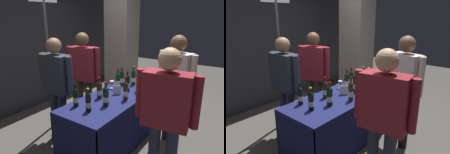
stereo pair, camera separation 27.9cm
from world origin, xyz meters
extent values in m
plane|color=#514C47|center=(0.00, 0.00, 0.00)|extent=(12.00, 12.00, 0.00)
cube|color=#2D2D33|center=(0.00, 2.13, 1.39)|extent=(6.28, 0.12, 2.78)
cube|color=gray|center=(1.66, 0.89, 1.51)|extent=(0.55, 0.55, 3.02)
cube|color=#191E51|center=(0.00, 0.00, 0.72)|extent=(1.57, 0.71, 0.02)
cube|color=#141942|center=(0.00, -0.35, 0.35)|extent=(1.57, 0.01, 0.71)
cube|color=#141942|center=(0.00, 0.35, 0.35)|extent=(1.57, 0.01, 0.71)
cube|color=#141942|center=(-0.78, 0.00, 0.35)|extent=(0.01, 0.71, 0.71)
cube|color=#141942|center=(0.78, 0.00, 0.35)|extent=(0.01, 0.71, 0.71)
cylinder|color=black|center=(-0.26, -0.09, 0.84)|extent=(0.08, 0.08, 0.21)
sphere|color=black|center=(-0.26, -0.09, 0.95)|extent=(0.08, 0.08, 0.08)
cylinder|color=black|center=(-0.26, -0.09, 0.99)|extent=(0.03, 0.03, 0.08)
cylinder|color=maroon|center=(-0.26, -0.09, 1.04)|extent=(0.03, 0.03, 0.02)
cylinder|color=beige|center=(-0.26, -0.09, 0.82)|extent=(0.08, 0.08, 0.07)
cylinder|color=#38230F|center=(-0.11, 0.13, 0.84)|extent=(0.07, 0.07, 0.20)
sphere|color=#38230F|center=(-0.11, 0.13, 0.94)|extent=(0.07, 0.07, 0.07)
cylinder|color=#38230F|center=(-0.11, 0.13, 0.98)|extent=(0.03, 0.03, 0.08)
cylinder|color=maroon|center=(-0.11, 0.13, 1.02)|extent=(0.04, 0.04, 0.02)
cylinder|color=beige|center=(-0.11, 0.13, 0.82)|extent=(0.08, 0.08, 0.06)
cylinder|color=black|center=(-0.49, 0.22, 0.84)|extent=(0.06, 0.06, 0.20)
sphere|color=black|center=(-0.49, 0.22, 0.94)|extent=(0.06, 0.06, 0.06)
cylinder|color=black|center=(-0.49, 0.22, 0.98)|extent=(0.03, 0.03, 0.08)
cylinder|color=black|center=(-0.49, 0.22, 1.02)|extent=(0.03, 0.03, 0.02)
cylinder|color=beige|center=(-0.49, 0.22, 0.82)|extent=(0.07, 0.07, 0.07)
cylinder|color=black|center=(0.39, 0.16, 0.84)|extent=(0.07, 0.07, 0.20)
sphere|color=black|center=(0.39, 0.16, 0.94)|extent=(0.07, 0.07, 0.07)
cylinder|color=black|center=(0.39, 0.16, 0.98)|extent=(0.03, 0.03, 0.09)
cylinder|color=maroon|center=(0.39, 0.16, 1.03)|extent=(0.03, 0.03, 0.02)
cylinder|color=beige|center=(0.39, 0.16, 0.82)|extent=(0.08, 0.08, 0.06)
cylinder|color=black|center=(0.32, -0.06, 0.85)|extent=(0.07, 0.07, 0.22)
sphere|color=black|center=(0.32, -0.06, 0.96)|extent=(0.07, 0.07, 0.07)
cylinder|color=black|center=(0.32, -0.06, 0.99)|extent=(0.03, 0.03, 0.07)
cylinder|color=black|center=(0.32, -0.06, 1.04)|extent=(0.03, 0.03, 0.02)
cylinder|color=beige|center=(0.32, -0.06, 0.83)|extent=(0.07, 0.07, 0.07)
cylinder|color=#38230F|center=(0.04, -0.20, 0.85)|extent=(0.07, 0.07, 0.23)
sphere|color=#38230F|center=(0.04, -0.20, 0.96)|extent=(0.06, 0.06, 0.06)
cylinder|color=#38230F|center=(0.04, -0.20, 1.00)|extent=(0.02, 0.02, 0.08)
cylinder|color=maroon|center=(0.04, -0.20, 1.05)|extent=(0.03, 0.03, 0.02)
cylinder|color=beige|center=(0.04, -0.20, 0.83)|extent=(0.07, 0.07, 0.07)
cylinder|color=black|center=(0.52, 0.17, 0.84)|extent=(0.07, 0.07, 0.21)
sphere|color=black|center=(0.52, 0.17, 0.95)|extent=(0.07, 0.07, 0.07)
cylinder|color=black|center=(0.52, 0.17, 0.98)|extent=(0.03, 0.03, 0.07)
cylinder|color=black|center=(0.52, 0.17, 1.02)|extent=(0.03, 0.03, 0.02)
cylinder|color=beige|center=(0.52, 0.17, 0.82)|extent=(0.07, 0.07, 0.07)
cylinder|color=black|center=(-0.51, -0.01, 0.84)|extent=(0.07, 0.07, 0.20)
sphere|color=black|center=(-0.51, -0.01, 0.94)|extent=(0.07, 0.07, 0.07)
cylinder|color=black|center=(-0.51, -0.01, 0.97)|extent=(0.03, 0.03, 0.07)
cylinder|color=#B7932D|center=(-0.51, -0.01, 1.02)|extent=(0.03, 0.03, 0.02)
cylinder|color=beige|center=(-0.51, -0.01, 0.82)|extent=(0.07, 0.07, 0.07)
cylinder|color=black|center=(0.66, 0.03, 0.84)|extent=(0.07, 0.07, 0.21)
sphere|color=black|center=(0.66, 0.03, 0.95)|extent=(0.07, 0.07, 0.07)
cylinder|color=black|center=(0.66, 0.03, 0.99)|extent=(0.03, 0.03, 0.08)
cylinder|color=#B7932D|center=(0.66, 0.03, 1.04)|extent=(0.03, 0.03, 0.02)
cylinder|color=beige|center=(0.66, 0.03, 0.82)|extent=(0.07, 0.07, 0.07)
cylinder|color=silver|center=(0.31, 0.22, 0.74)|extent=(0.07, 0.07, 0.00)
cylinder|color=silver|center=(0.31, 0.22, 0.77)|extent=(0.01, 0.01, 0.06)
cone|color=silver|center=(0.31, 0.22, 0.83)|extent=(0.07, 0.07, 0.06)
cylinder|color=#590C19|center=(0.31, 0.22, 0.81)|extent=(0.04, 0.04, 0.01)
cylinder|color=tan|center=(0.43, -0.20, 0.81)|extent=(0.10, 0.10, 0.15)
cylinder|color=#38722D|center=(0.43, -0.20, 0.94)|extent=(0.03, 0.05, 0.26)
ellipsoid|color=gold|center=(0.42, -0.22, 1.07)|extent=(0.03, 0.03, 0.05)
cylinder|color=#38722D|center=(0.43, -0.18, 0.92)|extent=(0.02, 0.02, 0.23)
ellipsoid|color=red|center=(0.43, -0.18, 1.03)|extent=(0.03, 0.03, 0.05)
cylinder|color=#38722D|center=(0.41, -0.18, 0.90)|extent=(0.02, 0.03, 0.18)
ellipsoid|color=gold|center=(0.42, -0.16, 0.99)|extent=(0.03, 0.03, 0.05)
cylinder|color=#38722D|center=(0.43, -0.20, 0.95)|extent=(0.04, 0.06, 0.29)
ellipsoid|color=gold|center=(0.41, -0.22, 1.10)|extent=(0.03, 0.03, 0.05)
cylinder|color=#38722D|center=(0.44, -0.19, 0.93)|extent=(0.04, 0.01, 0.24)
ellipsoid|color=red|center=(0.46, -0.19, 1.05)|extent=(0.03, 0.03, 0.05)
cube|color=silver|center=(0.14, 0.01, 0.80)|extent=(0.10, 0.09, 0.14)
cylinder|color=#2D3347|center=(-0.35, 0.81, 0.39)|extent=(0.12, 0.12, 0.77)
cylinder|color=#2D3347|center=(-0.35, 0.63, 0.39)|extent=(0.12, 0.12, 0.77)
cube|color=#2D333D|center=(-0.35, 0.72, 1.04)|extent=(0.21, 0.46, 0.55)
sphere|color=#8C664C|center=(-0.35, 0.72, 1.44)|extent=(0.21, 0.21, 0.21)
cylinder|color=#2D333D|center=(-0.34, 0.99, 1.07)|extent=(0.08, 0.08, 0.50)
cylinder|color=#2D333D|center=(-0.35, 0.45, 1.07)|extent=(0.08, 0.08, 0.50)
cylinder|color=#4C4233|center=(0.26, 0.86, 0.39)|extent=(0.12, 0.12, 0.78)
cylinder|color=#4C4233|center=(0.30, 0.69, 0.39)|extent=(0.12, 0.12, 0.78)
cube|color=maroon|center=(0.28, 0.77, 1.06)|extent=(0.31, 0.47, 0.56)
sphere|color=brown|center=(0.28, 0.77, 1.46)|extent=(0.22, 0.22, 0.22)
cylinder|color=maroon|center=(0.21, 1.03, 1.08)|extent=(0.08, 0.08, 0.51)
cylinder|color=maroon|center=(0.34, 0.52, 1.08)|extent=(0.08, 0.08, 0.51)
cylinder|color=black|center=(0.55, -0.76, 0.40)|extent=(0.12, 0.12, 0.79)
cylinder|color=black|center=(0.59, -0.61, 0.40)|extent=(0.12, 0.12, 0.79)
cube|color=beige|center=(0.57, -0.68, 1.07)|extent=(0.30, 0.44, 0.56)
sphere|color=brown|center=(0.57, -0.68, 1.48)|extent=(0.22, 0.22, 0.22)
cylinder|color=beige|center=(0.51, -0.92, 1.10)|extent=(0.08, 0.08, 0.52)
cylinder|color=beige|center=(0.63, -0.44, 1.10)|extent=(0.08, 0.08, 0.52)
cube|color=maroon|center=(-0.39, -0.91, 1.06)|extent=(0.26, 0.47, 0.55)
sphere|color=tan|center=(-0.39, -0.91, 1.46)|extent=(0.21, 0.21, 0.21)
cylinder|color=maroon|center=(-0.35, -1.17, 1.08)|extent=(0.08, 0.08, 0.51)
cylinder|color=maroon|center=(-0.42, -0.64, 1.08)|extent=(0.08, 0.08, 0.51)
cylinder|color=#47474C|center=(-0.14, 1.12, 1.12)|extent=(0.04, 0.04, 2.24)
camera|label=1|loc=(-2.20, -1.52, 1.84)|focal=33.19mm
camera|label=2|loc=(-2.03, -1.74, 1.84)|focal=33.19mm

